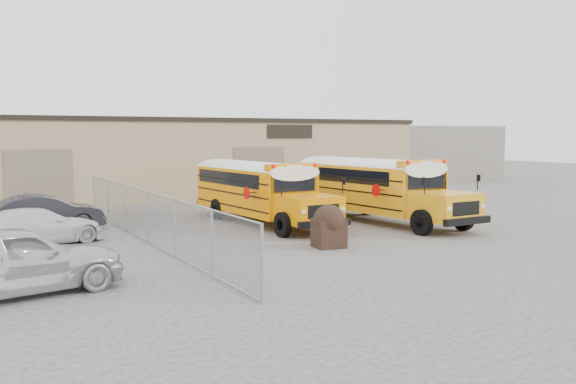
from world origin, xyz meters
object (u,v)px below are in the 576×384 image
school_bus_right (302,177)px  tarp_bundle (329,226)px  car_white (38,226)px  school_bus_left (206,179)px  car_silver (14,260)px  car_dark (45,213)px

school_bus_right → tarp_bundle: 11.32m
school_bus_right → car_white: (-13.14, -5.16, -0.97)m
school_bus_left → car_silver: (-9.98, -13.85, -0.69)m
school_bus_left → school_bus_right: school_bus_right is taller
school_bus_right → car_white: size_ratio=2.21×
school_bus_left → car_dark: (-7.99, -3.70, -0.81)m
tarp_bundle → car_dark: same height
school_bus_left → car_white: bearing=-141.8°
school_bus_left → car_white: 10.98m
car_white → school_bus_left: bearing=-66.5°
school_bus_right → car_white: school_bus_right is taller
school_bus_left → car_dark: school_bus_left is taller
car_white → car_dark: (0.62, 3.06, 0.09)m
car_white → school_bus_right: bearing=-83.2°
car_white → tarp_bundle: bearing=-135.8°
school_bus_left → tarp_bundle: 11.88m
school_bus_left → car_white: school_bus_left is taller
car_silver → car_white: bearing=-23.2°
school_bus_right → car_silver: bearing=-139.8°
school_bus_left → car_silver: 17.09m
car_white → car_dark: bearing=-26.0°
school_bus_left → car_silver: size_ratio=1.86×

